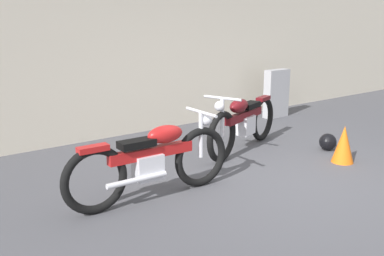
# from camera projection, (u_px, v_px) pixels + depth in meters

# --- Properties ---
(ground_plane) EXTENTS (40.00, 40.00, 0.00)m
(ground_plane) POSITION_uv_depth(u_px,v_px,m) (290.00, 178.00, 5.83)
(ground_plane) COLOR #47474C
(building_wall) EXTENTS (18.00, 0.30, 3.60)m
(building_wall) POSITION_uv_depth(u_px,v_px,m) (151.00, 33.00, 8.06)
(building_wall) COLOR beige
(building_wall) RESTS_ON ground_plane
(stone_marker) EXTENTS (0.58, 0.20, 1.01)m
(stone_marker) POSITION_uv_depth(u_px,v_px,m) (276.00, 93.00, 9.29)
(stone_marker) COLOR #9E9EA3
(stone_marker) RESTS_ON ground_plane
(helmet) EXTENTS (0.27, 0.27, 0.27)m
(helmet) POSITION_uv_depth(u_px,v_px,m) (328.00, 142.00, 7.03)
(helmet) COLOR black
(helmet) RESTS_ON ground_plane
(traffic_cone) EXTENTS (0.32, 0.32, 0.55)m
(traffic_cone) POSITION_uv_depth(u_px,v_px,m) (344.00, 144.00, 6.41)
(traffic_cone) COLOR orange
(traffic_cone) RESTS_ON ground_plane
(motorcycle_red) EXTENTS (2.17, 0.61, 0.97)m
(motorcycle_red) POSITION_uv_depth(u_px,v_px,m) (153.00, 160.00, 5.08)
(motorcycle_red) COLOR black
(motorcycle_red) RESTS_ON ground_plane
(motorcycle_maroon) EXTENTS (2.07, 0.94, 0.97)m
(motorcycle_maroon) POSITION_uv_depth(u_px,v_px,m) (243.00, 122.00, 6.94)
(motorcycle_maroon) COLOR black
(motorcycle_maroon) RESTS_ON ground_plane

